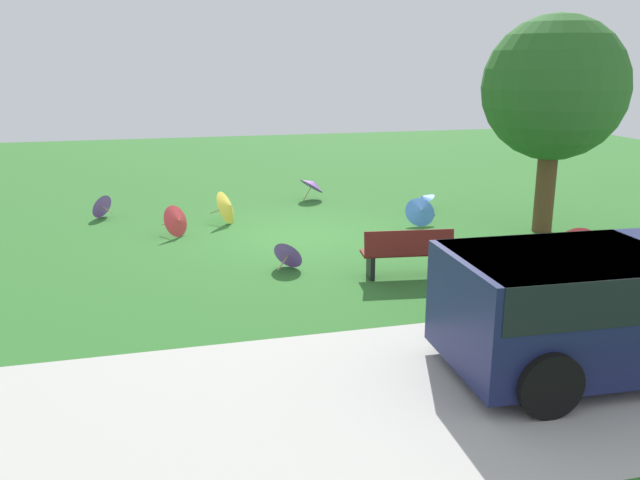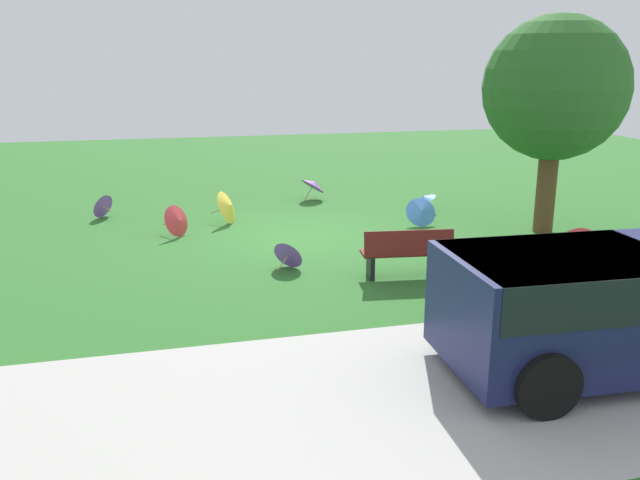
# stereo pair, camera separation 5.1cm
# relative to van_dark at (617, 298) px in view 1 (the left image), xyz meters

# --- Properties ---
(ground) EXTENTS (40.00, 40.00, 0.00)m
(ground) POSITION_rel_van_dark_xyz_m (2.31, -7.18, -0.91)
(ground) COLOR #2D6B28
(road_strip) EXTENTS (40.00, 3.98, 0.01)m
(road_strip) POSITION_rel_van_dark_xyz_m (2.31, 0.10, -0.91)
(road_strip) COLOR #B2AFA8
(road_strip) RESTS_ON ground
(van_dark) EXTENTS (4.68, 2.29, 1.53)m
(van_dark) POSITION_rel_van_dark_xyz_m (0.00, 0.00, 0.00)
(van_dark) COLOR #191E4C
(van_dark) RESTS_ON ground
(park_bench) EXTENTS (1.65, 0.68, 0.90)m
(park_bench) POSITION_rel_van_dark_xyz_m (1.18, -3.96, -0.45)
(park_bench) COLOR maroon
(park_bench) RESTS_ON ground
(shade_tree) EXTENTS (3.10, 3.10, 4.73)m
(shade_tree) POSITION_rel_van_dark_xyz_m (-3.03, -6.27, 2.24)
(shade_tree) COLOR brown
(shade_tree) RESTS_ON ground
(parasol_blue_0) EXTENTS (0.75, 0.68, 0.67)m
(parasol_blue_0) POSITION_rel_van_dark_xyz_m (-0.58, -7.50, -0.58)
(parasol_blue_0) COLOR tan
(parasol_blue_0) RESTS_ON ground
(parasol_blue_1) EXTENTS (0.65, 0.65, 0.53)m
(parasol_blue_1) POSITION_rel_van_dark_xyz_m (-1.22, -8.88, -0.57)
(parasol_blue_1) COLOR tan
(parasol_blue_1) RESTS_ON ground
(parasol_purple_0) EXTENTS (0.68, 0.66, 0.58)m
(parasol_purple_0) POSITION_rel_van_dark_xyz_m (3.10, -5.00, -0.62)
(parasol_purple_0) COLOR tan
(parasol_purple_0) RESTS_ON ground
(parasol_purple_1) EXTENTS (0.84, 0.86, 0.71)m
(parasol_purple_1) POSITION_rel_van_dark_xyz_m (1.17, -10.95, -0.47)
(parasol_purple_1) COLOR tan
(parasol_purple_1) RESTS_ON ground
(parasol_purple_2) EXTENTS (0.63, 0.65, 0.60)m
(parasol_purple_2) POSITION_rel_van_dark_xyz_m (6.74, -10.16, -0.61)
(parasol_purple_2) COLOR tan
(parasol_purple_2) RESTS_ON ground
(parasol_red_1) EXTENTS (0.96, 1.02, 0.72)m
(parasol_red_1) POSITION_rel_van_dark_xyz_m (-2.28, -3.97, -0.55)
(parasol_red_1) COLOR tan
(parasol_red_1) RESTS_ON ground
(parasol_red_2) EXTENTS (0.72, 0.74, 0.71)m
(parasol_red_2) POSITION_rel_van_dark_xyz_m (5.00, -7.90, -0.56)
(parasol_red_2) COLOR tan
(parasol_red_2) RESTS_ON ground
(parasol_yellow_2) EXTENTS (0.80, 0.92, 0.81)m
(parasol_yellow_2) POSITION_rel_van_dark_xyz_m (3.77, -8.80, -0.51)
(parasol_yellow_2) COLOR tan
(parasol_yellow_2) RESTS_ON ground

